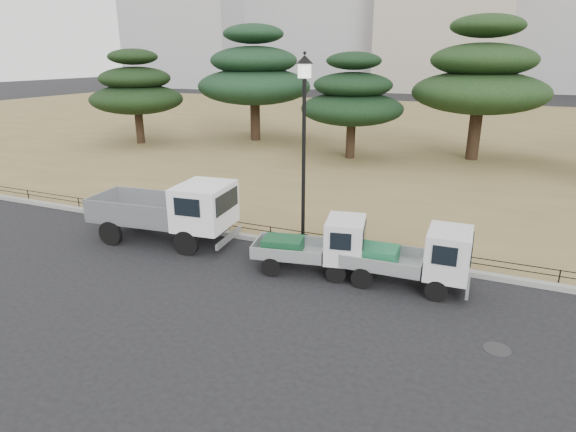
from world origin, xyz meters
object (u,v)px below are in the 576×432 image
at_px(truck_kei_front, 318,245).
at_px(tarp_pile, 152,205).
at_px(street_lamp, 304,120).
at_px(truck_kei_rear, 416,257).
at_px(truck_large, 170,209).

distance_m(truck_kei_front, tarp_pile, 8.19).
bearing_deg(tarp_pile, street_lamp, -2.64).
distance_m(truck_kei_rear, tarp_pile, 10.93).
bearing_deg(street_lamp, truck_kei_front, -56.50).
bearing_deg(truck_kei_rear, truck_kei_front, -178.40).
relative_size(truck_kei_rear, street_lamp, 0.57).
xyz_separation_m(truck_large, truck_kei_rear, (8.39, -0.12, -0.31)).
height_order(street_lamp, tarp_pile, street_lamp).
bearing_deg(truck_large, truck_kei_rear, -6.60).
height_order(truck_kei_rear, street_lamp, street_lamp).
relative_size(truck_kei_rear, tarp_pile, 2.06).
relative_size(truck_kei_front, truck_kei_rear, 1.00).
bearing_deg(truck_kei_front, truck_kei_rear, -7.55).
bearing_deg(truck_kei_front, street_lamp, 112.66).
relative_size(truck_large, truck_kei_rear, 1.49).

